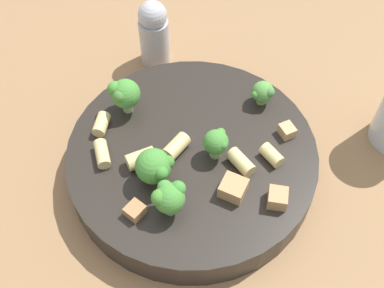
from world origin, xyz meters
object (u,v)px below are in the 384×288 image
(rigatoni_0, at_px, (241,162))
(pepper_shaker, at_px, (154,33))
(broccoli_floret_0, at_px, (154,167))
(pasta_bowl, at_px, (192,158))
(chicken_chunk_3, at_px, (287,131))
(chicken_chunk_2, at_px, (233,188))
(broccoli_floret_4, at_px, (169,197))
(rigatoni_2, at_px, (272,155))
(chicken_chunk_1, at_px, (135,211))
(broccoli_floret_2, at_px, (263,92))
(broccoli_floret_1, at_px, (216,143))
(rigatoni_1, at_px, (141,159))
(rigatoni_4, at_px, (102,157))
(rigatoni_5, at_px, (101,124))
(rigatoni_3, at_px, (177,148))
(chicken_chunk_0, at_px, (278,198))
(broccoli_floret_3, at_px, (124,94))

(rigatoni_0, xyz_separation_m, pepper_shaker, (-0.07, 0.20, -0.00))
(broccoli_floret_0, bearing_deg, pasta_bowl, 39.16)
(pasta_bowl, height_order, rigatoni_0, rigatoni_0)
(chicken_chunk_3, bearing_deg, chicken_chunk_2, -136.36)
(broccoli_floret_0, relative_size, broccoli_floret_4, 1.07)
(rigatoni_2, height_order, chicken_chunk_1, rigatoni_2)
(pasta_bowl, bearing_deg, broccoli_floret_2, 33.92)
(broccoli_floret_1, relative_size, rigatoni_1, 1.20)
(rigatoni_4, bearing_deg, chicken_chunk_3, 4.01)
(rigatoni_5, bearing_deg, chicken_chunk_2, -36.48)
(broccoli_floret_2, distance_m, pepper_shaker, 0.16)
(rigatoni_3, bearing_deg, pasta_bowl, 6.32)
(rigatoni_3, xyz_separation_m, rigatoni_5, (-0.08, 0.04, -0.00))
(pasta_bowl, distance_m, rigatoni_3, 0.03)
(rigatoni_0, bearing_deg, chicken_chunk_2, -113.17)
(rigatoni_2, height_order, chicken_chunk_0, chicken_chunk_0)
(broccoli_floret_3, height_order, broccoli_floret_4, broccoli_floret_3)
(broccoli_floret_0, distance_m, rigatoni_0, 0.09)
(rigatoni_1, xyz_separation_m, rigatoni_5, (-0.04, 0.05, -0.00))
(rigatoni_4, bearing_deg, pepper_shaker, 70.70)
(broccoli_floret_1, xyz_separation_m, broccoli_floret_3, (-0.09, 0.07, 0.01))
(rigatoni_3, bearing_deg, pepper_shaker, 93.90)
(rigatoni_0, bearing_deg, rigatoni_4, 171.08)
(broccoli_floret_1, bearing_deg, broccoli_floret_0, -159.60)
(rigatoni_5, bearing_deg, rigatoni_3, -27.83)
(pasta_bowl, relative_size, rigatoni_0, 8.69)
(broccoli_floret_0, height_order, rigatoni_3, broccoli_floret_0)
(broccoli_floret_4, bearing_deg, rigatoni_5, 121.09)
(rigatoni_4, relative_size, chicken_chunk_0, 1.55)
(rigatoni_5, distance_m, chicken_chunk_3, 0.20)
(broccoli_floret_3, xyz_separation_m, rigatoni_3, (0.05, -0.06, -0.02))
(broccoli_floret_4, relative_size, chicken_chunk_2, 1.61)
(rigatoni_3, distance_m, chicken_chunk_3, 0.12)
(chicken_chunk_2, xyz_separation_m, chicken_chunk_3, (0.07, 0.06, -0.00))
(chicken_chunk_1, bearing_deg, rigatoni_3, 55.77)
(broccoli_floret_4, xyz_separation_m, chicken_chunk_3, (0.13, 0.08, -0.02))
(pasta_bowl, bearing_deg, pepper_shaker, 99.07)
(broccoli_floret_3, xyz_separation_m, rigatoni_2, (0.14, -0.08, -0.02))
(rigatoni_4, bearing_deg, broccoli_floret_4, -45.21)
(chicken_chunk_3, distance_m, pepper_shaker, 0.21)
(broccoli_floret_0, distance_m, broccoli_floret_4, 0.04)
(pasta_bowl, bearing_deg, chicken_chunk_2, -58.29)
(rigatoni_4, bearing_deg, broccoli_floret_2, 19.01)
(broccoli_floret_3, bearing_deg, pepper_shaker, 72.08)
(chicken_chunk_1, distance_m, chicken_chunk_3, 0.18)
(rigatoni_0, height_order, rigatoni_3, rigatoni_3)
(broccoli_floret_0, relative_size, rigatoni_3, 1.41)
(rigatoni_0, distance_m, chicken_chunk_3, 0.07)
(rigatoni_5, distance_m, chicken_chunk_0, 0.20)
(chicken_chunk_1, xyz_separation_m, chicken_chunk_2, (0.09, 0.01, 0.00))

